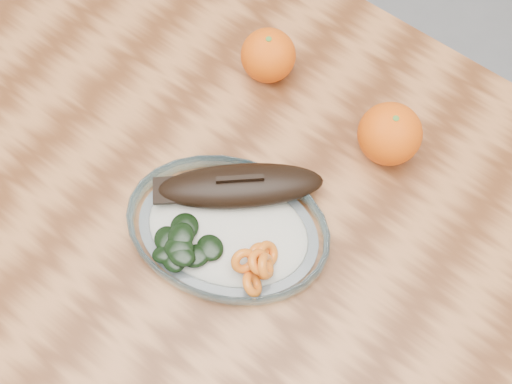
# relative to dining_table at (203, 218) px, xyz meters

# --- Properties ---
(ground) EXTENTS (3.00, 3.00, 0.00)m
(ground) POSITION_rel_dining_table_xyz_m (0.00, 0.00, -0.65)
(ground) COLOR slate
(ground) RESTS_ON ground
(dining_table) EXTENTS (1.20, 0.80, 0.75)m
(dining_table) POSITION_rel_dining_table_xyz_m (0.00, 0.00, 0.00)
(dining_table) COLOR #5C2F15
(dining_table) RESTS_ON ground
(plated_meal) EXTENTS (0.60, 0.60, 0.07)m
(plated_meal) POSITION_rel_dining_table_xyz_m (0.07, -0.02, 0.12)
(plated_meal) COLOR white
(plated_meal) RESTS_ON dining_table
(orange_left) EXTENTS (0.08, 0.08, 0.08)m
(orange_left) POSITION_rel_dining_table_xyz_m (-0.04, 0.21, 0.14)
(orange_left) COLOR #EF4B04
(orange_left) RESTS_ON dining_table
(orange_right) EXTENTS (0.08, 0.08, 0.08)m
(orange_right) POSITION_rel_dining_table_xyz_m (0.16, 0.20, 0.14)
(orange_right) COLOR #EF4B04
(orange_right) RESTS_ON dining_table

